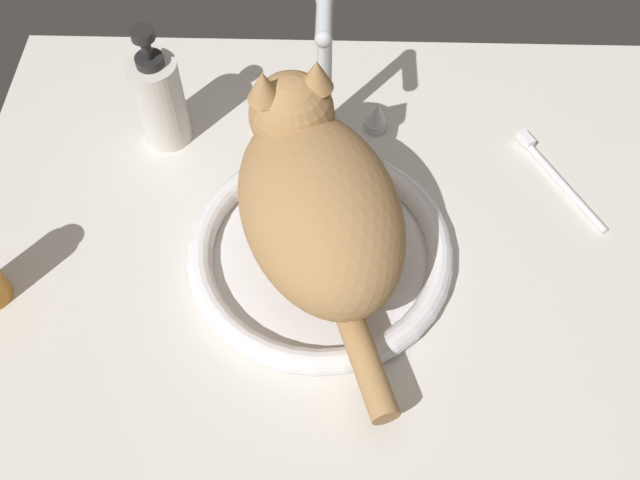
{
  "coord_description": "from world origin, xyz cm",
  "views": [
    {
      "loc": [
        -1.84,
        -52.35,
        78.64
      ],
      "look_at": [
        -3.04,
        -5.22,
        7.0
      ],
      "focal_mm": 39.59,
      "sensor_mm": 36.0,
      "label": 1
    }
  ],
  "objects_px": {
    "sink_basin": "(320,251)",
    "cat": "(315,194)",
    "soap_pump_bottle": "(160,99)",
    "toothbrush": "(558,178)",
    "faucet": "(324,85)"
  },
  "relations": [
    {
      "from": "sink_basin",
      "to": "cat",
      "type": "distance_m",
      "value": 0.1
    },
    {
      "from": "sink_basin",
      "to": "faucet",
      "type": "bearing_deg",
      "value": 90.0
    },
    {
      "from": "soap_pump_bottle",
      "to": "toothbrush",
      "type": "relative_size",
      "value": 1.12
    },
    {
      "from": "sink_basin",
      "to": "soap_pump_bottle",
      "type": "bearing_deg",
      "value": 137.79
    },
    {
      "from": "soap_pump_bottle",
      "to": "faucet",
      "type": "bearing_deg",
      "value": 3.78
    },
    {
      "from": "cat",
      "to": "faucet",
      "type": "bearing_deg",
      "value": 88.2
    },
    {
      "from": "sink_basin",
      "to": "cat",
      "type": "height_order",
      "value": "cat"
    },
    {
      "from": "faucet",
      "to": "cat",
      "type": "bearing_deg",
      "value": -91.8
    },
    {
      "from": "sink_basin",
      "to": "soap_pump_bottle",
      "type": "relative_size",
      "value": 1.77
    },
    {
      "from": "faucet",
      "to": "toothbrush",
      "type": "bearing_deg",
      "value": -14.68
    },
    {
      "from": "faucet",
      "to": "toothbrush",
      "type": "xyz_separation_m",
      "value": [
        0.32,
        -0.08,
        -0.08
      ]
    },
    {
      "from": "sink_basin",
      "to": "toothbrush",
      "type": "relative_size",
      "value": 1.98
    },
    {
      "from": "sink_basin",
      "to": "toothbrush",
      "type": "bearing_deg",
      "value": 22.19
    },
    {
      "from": "toothbrush",
      "to": "sink_basin",
      "type": "bearing_deg",
      "value": -157.81
    },
    {
      "from": "faucet",
      "to": "soap_pump_bottle",
      "type": "relative_size",
      "value": 1.22
    }
  ]
}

